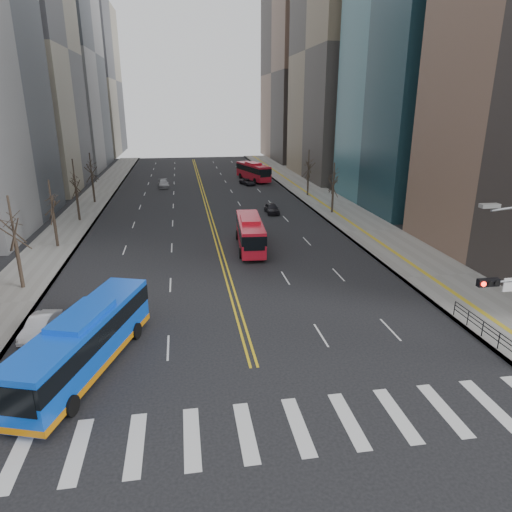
% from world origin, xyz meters
% --- Properties ---
extents(ground, '(220.00, 220.00, 0.00)m').
position_xyz_m(ground, '(0.00, 0.00, 0.00)').
color(ground, black).
extents(sidewalk_right, '(7.00, 130.00, 0.15)m').
position_xyz_m(sidewalk_right, '(17.50, 45.00, 0.07)').
color(sidewalk_right, gray).
rests_on(sidewalk_right, ground).
extents(sidewalk_left, '(5.00, 130.00, 0.15)m').
position_xyz_m(sidewalk_left, '(-16.50, 45.00, 0.07)').
color(sidewalk_left, gray).
rests_on(sidewalk_left, ground).
extents(crosswalk, '(26.70, 4.00, 0.01)m').
position_xyz_m(crosswalk, '(0.00, 0.00, 0.01)').
color(crosswalk, silver).
rests_on(crosswalk, ground).
extents(centerline, '(0.55, 100.00, 0.01)m').
position_xyz_m(centerline, '(0.00, 55.00, 0.01)').
color(centerline, gold).
rests_on(centerline, ground).
extents(office_towers, '(83.00, 134.00, 58.00)m').
position_xyz_m(office_towers, '(0.12, 68.51, 23.92)').
color(office_towers, gray).
rests_on(office_towers, ground).
extents(pedestrian_railing, '(0.06, 6.06, 1.02)m').
position_xyz_m(pedestrian_railing, '(14.30, 6.00, 0.82)').
color(pedestrian_railing, black).
rests_on(pedestrian_railing, sidewalk_right).
extents(street_trees, '(35.20, 47.20, 7.60)m').
position_xyz_m(street_trees, '(-7.18, 34.55, 4.87)').
color(street_trees, '#32251E').
rests_on(street_trees, ground).
extents(blue_bus, '(6.00, 11.74, 3.38)m').
position_xyz_m(blue_bus, '(-8.92, 6.34, 1.77)').
color(blue_bus, blue).
rests_on(blue_bus, ground).
extents(red_bus_near, '(3.03, 9.91, 3.14)m').
position_xyz_m(red_bus_near, '(3.06, 26.63, 1.75)').
color(red_bus_near, red).
rests_on(red_bus_near, ground).
extents(red_bus_far, '(5.18, 10.85, 3.37)m').
position_xyz_m(red_bus_far, '(10.01, 68.47, 1.88)').
color(red_bus_far, red).
rests_on(red_bus_far, ground).
extents(car_white, '(1.92, 3.94, 1.24)m').
position_xyz_m(car_white, '(-12.50, 10.87, 0.62)').
color(car_white, silver).
rests_on(car_white, ground).
extents(car_dark_mid, '(1.60, 3.91, 1.33)m').
position_xyz_m(car_dark_mid, '(8.15, 41.31, 0.66)').
color(car_dark_mid, black).
rests_on(car_dark_mid, ground).
extents(car_silver, '(2.09, 4.46, 1.26)m').
position_xyz_m(car_silver, '(-6.45, 63.58, 0.63)').
color(car_silver, '#99999E').
rests_on(car_silver, ground).
extents(car_dark_far, '(3.00, 4.24, 1.07)m').
position_xyz_m(car_dark_far, '(8.29, 63.71, 0.54)').
color(car_dark_far, black).
rests_on(car_dark_far, ground).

